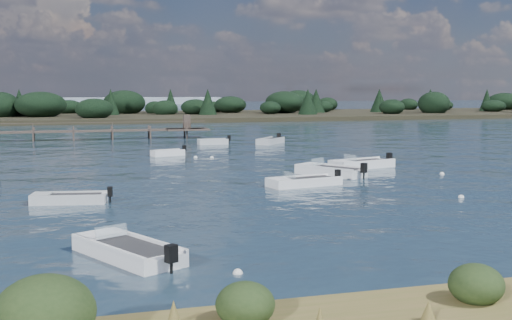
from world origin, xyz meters
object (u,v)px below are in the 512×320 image
object	(u,v)px
dinghy_extra_b	(330,173)
tender_far_grey_b	(213,143)
dinghy_near_olive	(127,253)
dinghy_mid_grey	(69,200)
dinghy_extra_a	(270,142)
dinghy_mid_white_a	(304,183)
dinghy_mid_white_b	(362,165)
tender_far_white	(168,154)

from	to	relation	value
dinghy_extra_b	tender_far_grey_b	size ratio (longest dim) A/B	1.42
dinghy_near_olive	dinghy_mid_grey	bearing A→B (deg)	99.53
dinghy_extra_a	dinghy_near_olive	bearing A→B (deg)	-113.35
dinghy_mid_white_a	dinghy_extra_b	distance (m)	5.08
dinghy_near_olive	dinghy_mid_white_b	xyz separation A→B (m)	(18.62, 20.86, 0.01)
dinghy_mid_white_b	tender_far_white	bearing A→B (deg)	135.26
tender_far_grey_b	dinghy_mid_white_b	distance (m)	23.31
dinghy_mid_white_a	tender_far_white	xyz separation A→B (m)	(-5.33, 19.40, 0.01)
tender_far_white	dinghy_extra_a	xyz separation A→B (m)	(12.18, 9.32, 0.02)
tender_far_grey_b	tender_far_white	bearing A→B (deg)	-121.35
dinghy_extra_a	dinghy_mid_white_b	distance (m)	21.65
tender_far_grey_b	dinghy_mid_white_b	xyz separation A→B (m)	(6.28, -22.45, 0.00)
tender_far_grey_b	dinghy_extra_b	bearing A→B (deg)	-84.48
dinghy_mid_grey	dinghy_near_olive	world-z (taller)	dinghy_near_olive
dinghy_extra_a	dinghy_mid_white_a	bearing A→B (deg)	-103.41
dinghy_mid_white_a	dinghy_extra_b	size ratio (longest dim) A/B	0.99
dinghy_mid_grey	dinghy_extra_b	xyz separation A→B (m)	(16.76, 6.08, 0.04)
dinghy_extra_b	tender_far_white	distance (m)	17.78
dinghy_extra_a	dinghy_mid_white_b	bearing A→B (deg)	-89.31
dinghy_mid_white_a	dinghy_mid_grey	bearing A→B (deg)	-170.62
tender_far_white	dinghy_mid_white_a	bearing A→B (deg)	-74.62
tender_far_grey_b	dinghy_near_olive	world-z (taller)	dinghy_near_olive
dinghy_extra_b	tender_far_grey_b	bearing A→B (deg)	95.52
dinghy_near_olive	dinghy_extra_a	size ratio (longest dim) A/B	1.17
dinghy_mid_white_a	dinghy_mid_white_b	world-z (taller)	dinghy_mid_white_b
dinghy_extra_b	dinghy_mid_white_b	distance (m)	4.97
dinghy_mid_white_a	dinghy_mid_white_b	distance (m)	10.02
dinghy_mid_white_a	tender_far_white	distance (m)	20.12
tender_far_white	dinghy_near_olive	distance (m)	33.76
tender_far_white	dinghy_extra_a	size ratio (longest dim) A/B	0.76
tender_far_grey_b	dinghy_extra_a	size ratio (longest dim) A/B	0.82
tender_far_white	dinghy_near_olive	bearing A→B (deg)	-100.54
dinghy_mid_grey	dinghy_mid_white_a	size ratio (longest dim) A/B	0.84
dinghy_mid_grey	dinghy_near_olive	distance (m)	11.74
dinghy_extra_a	dinghy_mid_white_b	xyz separation A→B (m)	(0.26, -21.65, -0.00)
dinghy_mid_grey	dinghy_mid_white_a	xyz separation A→B (m)	(13.45, 2.22, 0.01)
dinghy_mid_white_a	dinghy_mid_white_b	bearing A→B (deg)	44.82
dinghy_extra_b	tender_far_white	size ratio (longest dim) A/B	1.53
tender_far_white	dinghy_near_olive	size ratio (longest dim) A/B	0.65
dinghy_extra_a	dinghy_extra_b	bearing A→B (deg)	-98.11
dinghy_mid_white_b	dinghy_extra_a	bearing A→B (deg)	90.69
dinghy_extra_b	dinghy_extra_a	size ratio (longest dim) A/B	1.17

